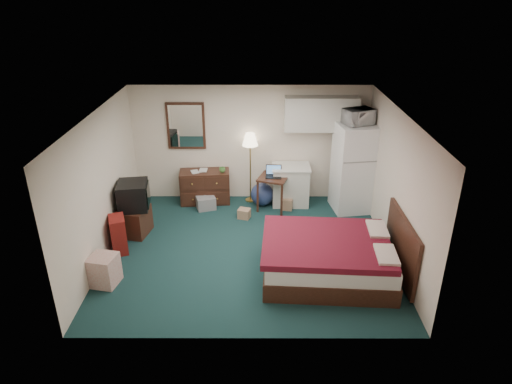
{
  "coord_description": "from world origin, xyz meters",
  "views": [
    {
      "loc": [
        0.14,
        -7.03,
        4.41
      ],
      "look_at": [
        0.13,
        0.11,
        1.1
      ],
      "focal_mm": 32.0,
      "sensor_mm": 36.0,
      "label": 1
    }
  ],
  "objects_px": {
    "fridge": "(354,168)",
    "suitcase": "(118,235)",
    "kitchen_counter": "(290,186)",
    "bed": "(328,258)",
    "dresser": "(205,187)",
    "tv_stand": "(134,221)",
    "desk": "(273,193)",
    "floor_lamp": "(250,168)"
  },
  "relations": [
    {
      "from": "desk",
      "to": "suitcase",
      "type": "height_order",
      "value": "desk"
    },
    {
      "from": "bed",
      "to": "tv_stand",
      "type": "bearing_deg",
      "value": 162.36
    },
    {
      "from": "dresser",
      "to": "suitcase",
      "type": "bearing_deg",
      "value": -127.94
    },
    {
      "from": "bed",
      "to": "suitcase",
      "type": "bearing_deg",
      "value": 172.23
    },
    {
      "from": "kitchen_counter",
      "to": "bed",
      "type": "relative_size",
      "value": 0.41
    },
    {
      "from": "desk",
      "to": "tv_stand",
      "type": "relative_size",
      "value": 1.26
    },
    {
      "from": "desk",
      "to": "dresser",
      "type": "bearing_deg",
      "value": -173.86
    },
    {
      "from": "kitchen_counter",
      "to": "tv_stand",
      "type": "bearing_deg",
      "value": -156.15
    },
    {
      "from": "dresser",
      "to": "suitcase",
      "type": "relative_size",
      "value": 1.57
    },
    {
      "from": "tv_stand",
      "to": "desk",
      "type": "bearing_deg",
      "value": 32.13
    },
    {
      "from": "kitchen_counter",
      "to": "fridge",
      "type": "distance_m",
      "value": 1.38
    },
    {
      "from": "desk",
      "to": "fridge",
      "type": "xyz_separation_m",
      "value": [
        1.65,
        0.03,
        0.56
      ]
    },
    {
      "from": "floor_lamp",
      "to": "suitcase",
      "type": "height_order",
      "value": "floor_lamp"
    },
    {
      "from": "kitchen_counter",
      "to": "tv_stand",
      "type": "xyz_separation_m",
      "value": [
        -3.07,
        -1.32,
        -0.15
      ]
    },
    {
      "from": "floor_lamp",
      "to": "tv_stand",
      "type": "bearing_deg",
      "value": -146.55
    },
    {
      "from": "floor_lamp",
      "to": "dresser",
      "type": "bearing_deg",
      "value": -175.93
    },
    {
      "from": "kitchen_counter",
      "to": "suitcase",
      "type": "distance_m",
      "value": 3.73
    },
    {
      "from": "kitchen_counter",
      "to": "suitcase",
      "type": "bearing_deg",
      "value": -147.76
    },
    {
      "from": "fridge",
      "to": "bed",
      "type": "relative_size",
      "value": 0.9
    },
    {
      "from": "floor_lamp",
      "to": "suitcase",
      "type": "xyz_separation_m",
      "value": [
        -2.31,
        -2.09,
        -0.43
      ]
    },
    {
      "from": "floor_lamp",
      "to": "fridge",
      "type": "bearing_deg",
      "value": -9.76
    },
    {
      "from": "kitchen_counter",
      "to": "fridge",
      "type": "relative_size",
      "value": 0.45
    },
    {
      "from": "dresser",
      "to": "tv_stand",
      "type": "distance_m",
      "value": 1.85
    },
    {
      "from": "fridge",
      "to": "suitcase",
      "type": "bearing_deg",
      "value": -166.99
    },
    {
      "from": "bed",
      "to": "tv_stand",
      "type": "xyz_separation_m",
      "value": [
        -3.5,
        1.37,
        -0.06
      ]
    },
    {
      "from": "fridge",
      "to": "suitcase",
      "type": "relative_size",
      "value": 2.74
    },
    {
      "from": "floor_lamp",
      "to": "kitchen_counter",
      "type": "xyz_separation_m",
      "value": [
        0.86,
        -0.14,
        -0.35
      ]
    },
    {
      "from": "dresser",
      "to": "fridge",
      "type": "distance_m",
      "value": 3.18
    },
    {
      "from": "fridge",
      "to": "tv_stand",
      "type": "bearing_deg",
      "value": -174.13
    },
    {
      "from": "fridge",
      "to": "bed",
      "type": "distance_m",
      "value": 2.66
    },
    {
      "from": "fridge",
      "to": "suitcase",
      "type": "height_order",
      "value": "fridge"
    },
    {
      "from": "floor_lamp",
      "to": "kitchen_counter",
      "type": "height_order",
      "value": "floor_lamp"
    },
    {
      "from": "dresser",
      "to": "floor_lamp",
      "type": "bearing_deg",
      "value": -0.65
    },
    {
      "from": "floor_lamp",
      "to": "fridge",
      "type": "xyz_separation_m",
      "value": [
        2.13,
        -0.37,
        0.15
      ]
    },
    {
      "from": "fridge",
      "to": "bed",
      "type": "bearing_deg",
      "value": -116.89
    },
    {
      "from": "desk",
      "to": "suitcase",
      "type": "distance_m",
      "value": 3.27
    },
    {
      "from": "bed",
      "to": "kitchen_counter",
      "type": "bearing_deg",
      "value": 102.95
    },
    {
      "from": "kitchen_counter",
      "to": "bed",
      "type": "distance_m",
      "value": 2.72
    },
    {
      "from": "kitchen_counter",
      "to": "bed",
      "type": "height_order",
      "value": "kitchen_counter"
    },
    {
      "from": "floor_lamp",
      "to": "fridge",
      "type": "relative_size",
      "value": 0.83
    },
    {
      "from": "kitchen_counter",
      "to": "suitcase",
      "type": "xyz_separation_m",
      "value": [
        -3.17,
        -1.95,
        -0.08
      ]
    },
    {
      "from": "fridge",
      "to": "suitcase",
      "type": "xyz_separation_m",
      "value": [
        -4.44,
        -1.73,
        -0.59
      ]
    }
  ]
}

